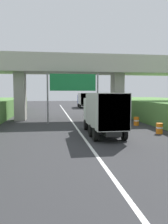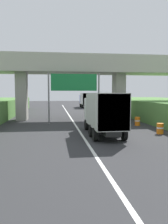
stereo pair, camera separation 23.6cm
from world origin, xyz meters
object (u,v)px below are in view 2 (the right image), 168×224
(truck_white, at_px, (103,111))
(truck_blue, at_px, (86,99))
(construction_barrel_3, at_px, (137,121))
(construction_barrel_2, at_px, (160,128))
(overhead_highway_sign, at_px, (74,86))
(car_black, at_px, (114,115))

(truck_white, bearing_deg, truck_blue, 84.44)
(construction_barrel_3, bearing_deg, truck_white, -134.33)
(construction_barrel_2, bearing_deg, truck_blue, 92.25)
(overhead_highway_sign, xyz_separation_m, truck_white, (1.71, -7.69, -2.30))
(car_black, bearing_deg, truck_white, -111.26)
(car_black, distance_m, construction_barrel_2, 8.19)
(overhead_highway_sign, distance_m, truck_blue, 28.40)
(construction_barrel_2, bearing_deg, car_black, 102.80)
(truck_white, xyz_separation_m, construction_barrel_3, (4.76, 4.88, -1.47))
(overhead_highway_sign, bearing_deg, construction_barrel_2, -49.97)
(overhead_highway_sign, relative_size, car_black, 1.43)
(truck_blue, height_order, construction_barrel_2, truck_blue)
(truck_blue, relative_size, car_black, 1.78)
(construction_barrel_3, bearing_deg, car_black, 120.02)
(truck_white, height_order, construction_barrel_3, truck_white)
(overhead_highway_sign, relative_size, truck_white, 0.81)
(overhead_highway_sign, distance_m, truck_white, 8.21)
(truck_blue, height_order, car_black, truck_blue)
(truck_blue, xyz_separation_m, car_black, (-0.41, -27.68, -1.08))
(car_black, bearing_deg, truck_blue, 89.16)
(car_black, bearing_deg, construction_barrel_2, -77.20)
(truck_blue, height_order, truck_white, same)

